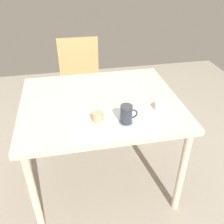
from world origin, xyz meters
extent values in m
cube|color=#9E9384|center=(0.00, 0.00, -0.01)|extent=(4.40, 4.40, 0.02)
cylinder|color=beige|center=(-0.48, -0.39, 0.35)|extent=(0.05, 0.05, 0.71)
cylinder|color=beige|center=(0.48, -0.39, 0.35)|extent=(0.05, 0.05, 0.71)
cylinder|color=beige|center=(-0.48, 0.39, 0.35)|extent=(0.05, 0.05, 0.71)
cylinder|color=beige|center=(0.48, 0.39, 0.35)|extent=(0.05, 0.05, 0.71)
cube|color=beige|center=(0.00, 0.00, 0.73)|extent=(1.06, 0.89, 0.04)
cylinder|color=tan|center=(0.09, 0.53, 0.21)|extent=(0.04, 0.04, 0.41)
cylinder|color=tan|center=(-0.26, 0.54, 0.21)|extent=(0.04, 0.04, 0.41)
cylinder|color=tan|center=(0.10, 0.89, 0.21)|extent=(0.04, 0.04, 0.41)
cylinder|color=tan|center=(-0.25, 0.90, 0.21)|extent=(0.04, 0.04, 0.41)
cube|color=tan|center=(-0.08, 0.72, 0.43)|extent=(0.43, 0.43, 0.04)
cube|color=tan|center=(-0.08, 0.91, 0.68)|extent=(0.39, 0.04, 0.46)
cube|color=white|center=(0.04, -0.27, 0.75)|extent=(0.44, 0.29, 0.00)
cylinder|color=silver|center=(-0.05, -0.25, 0.75)|extent=(0.18, 0.18, 0.01)
cylinder|color=tan|center=(-0.05, -0.25, 0.79)|extent=(0.07, 0.07, 0.05)
cylinder|color=#99999E|center=(0.11, -0.29, 0.75)|extent=(0.09, 0.09, 0.00)
cylinder|color=#2D333D|center=(0.11, -0.29, 0.80)|extent=(0.07, 0.07, 0.10)
cylinder|color=#3D3D42|center=(0.11, -0.29, 0.86)|extent=(0.07, 0.07, 0.01)
torus|color=#2D333D|center=(0.15, -0.29, 0.81)|extent=(0.06, 0.01, 0.06)
cylinder|color=white|center=(0.36, -0.18, 0.77)|extent=(0.07, 0.07, 0.05)
camera|label=1|loc=(-0.20, -1.44, 1.61)|focal=40.00mm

